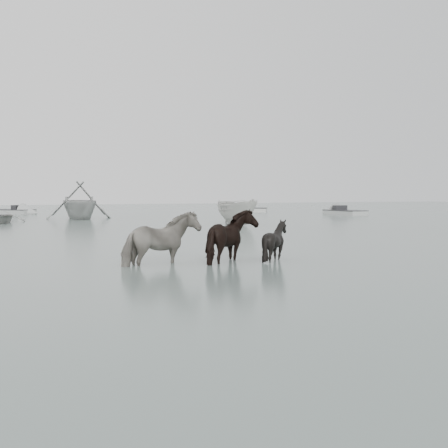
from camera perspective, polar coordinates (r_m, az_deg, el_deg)
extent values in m
plane|color=#53625B|center=(14.82, 8.47, -3.87)|extent=(140.00, 140.00, 0.00)
imported|color=black|center=(14.22, -6.51, -0.73)|extent=(2.18, 1.45, 1.69)
imported|color=black|center=(14.68, 0.94, -0.67)|extent=(1.95, 2.07, 1.65)
imported|color=black|center=(15.13, 5.20, -1.25)|extent=(1.21, 1.08, 1.29)
imported|color=#B1B3B0|center=(39.12, -14.46, 2.47)|extent=(4.71, 5.37, 2.68)
imported|color=silver|center=(31.21, 1.36, 1.36)|extent=(1.68, 4.13, 1.57)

